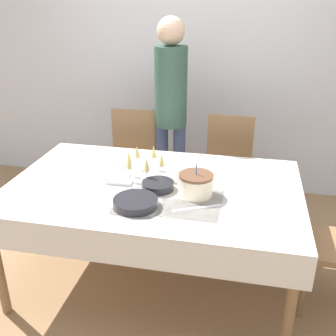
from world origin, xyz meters
The scene contains 13 objects.
ground_plane centered at (0.00, 0.00, 0.00)m, with size 12.00×12.00×0.00m, color #93704C.
wall_back centered at (0.00, 1.66, 1.35)m, with size 8.00×0.05×2.70m.
dining_table centered at (0.00, 0.00, 0.67)m, with size 1.91×1.20×0.77m.
dining_chair_far_left centered at (-0.43, 0.92, 0.54)m, with size 0.45×0.45×0.97m.
dining_chair_far_right centered at (0.43, 0.92, 0.54)m, with size 0.44×0.44×0.97m.
birthday_cake centered at (0.29, -0.08, 0.84)m, with size 0.21×0.21×0.21m.
champagne_tray centered at (-0.10, 0.11, 0.85)m, with size 0.35×0.35×0.18m.
plate_stack_main centered at (-0.04, -0.30, 0.80)m, with size 0.26×0.26×0.05m.
plate_stack_dessert centered at (0.04, -0.06, 0.80)m, with size 0.21×0.21×0.05m.
cake_knife centered at (0.32, -0.25, 0.77)m, with size 0.28×0.15×0.00m.
fork_pile centered at (-0.22, -0.04, 0.78)m, with size 0.17×0.06×0.02m.
napkin_pile centered at (-0.26, 0.07, 0.78)m, with size 0.15×0.15×0.01m.
person_standing centered at (-0.10, 1.02, 1.07)m, with size 0.28×0.28×1.76m.
Camera 1 is at (0.57, -2.25, 1.92)m, focal length 42.00 mm.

